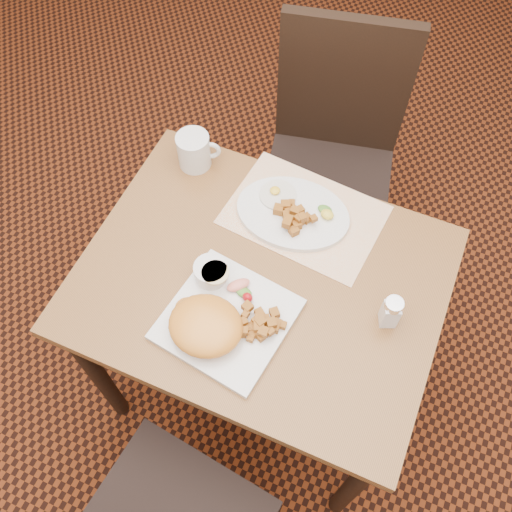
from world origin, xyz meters
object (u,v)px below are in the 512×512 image
object	(u,v)px
chair_far	(332,150)
coffee_mug	(195,151)
table	(261,297)
plate_square	(227,319)
plate_oval	(293,213)
salt_shaker	(391,312)

from	to	relation	value
chair_far	coffee_mug	distance (m)	0.55
table	plate_square	world-z (taller)	plate_square
plate_square	plate_oval	size ratio (longest dim) A/B	0.92
chair_far	plate_square	bearing A→B (deg)	77.07
coffee_mug	table	bearing A→B (deg)	-40.55
salt_shaker	coffee_mug	xyz separation A→B (m)	(-0.64, 0.26, 0.00)
coffee_mug	plate_square	bearing A→B (deg)	-54.99
chair_far	salt_shaker	distance (m)	0.77
plate_oval	salt_shaker	size ratio (longest dim) A/B	3.05
chair_far	plate_square	size ratio (longest dim) A/B	3.46
plate_oval	coffee_mug	size ratio (longest dim) A/B	2.57
plate_oval	coffee_mug	world-z (taller)	coffee_mug
coffee_mug	plate_oval	bearing A→B (deg)	-10.86
chair_far	salt_shaker	size ratio (longest dim) A/B	9.70
chair_far	plate_oval	bearing A→B (deg)	80.34
table	chair_far	distance (m)	0.66
table	plate_oval	world-z (taller)	plate_oval
table	plate_square	xyz separation A→B (m)	(-0.03, -0.14, 0.12)
salt_shaker	plate_square	bearing A→B (deg)	-156.79
salt_shaker	plate_oval	bearing A→B (deg)	148.40
salt_shaker	chair_far	bearing A→B (deg)	117.81
salt_shaker	coffee_mug	distance (m)	0.69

